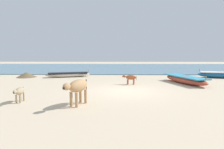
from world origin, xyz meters
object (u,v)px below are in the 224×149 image
(fishing_boat_0, at_px, (222,75))
(cow_adult_tan, at_px, (78,87))
(calf_far_dun, at_px, (19,92))
(calf_near_rust, at_px, (130,78))
(fishing_boat_1, at_px, (68,75))
(fishing_boat_4, at_px, (185,79))

(fishing_boat_0, relative_size, cow_adult_tan, 2.59)
(cow_adult_tan, height_order, calf_far_dun, cow_adult_tan)
(calf_near_rust, bearing_deg, calf_far_dun, 60.78)
(fishing_boat_1, xyz_separation_m, fishing_boat_4, (9.36, -3.52, 0.06))
(calf_near_rust, bearing_deg, fishing_boat_4, -154.12)
(cow_adult_tan, bearing_deg, fishing_boat_1, -141.51)
(fishing_boat_0, bearing_deg, calf_near_rust, 37.79)
(fishing_boat_1, relative_size, calf_far_dun, 4.06)
(calf_near_rust, distance_m, calf_far_dun, 7.18)
(fishing_boat_0, bearing_deg, fishing_boat_4, 49.47)
(fishing_boat_1, height_order, fishing_boat_4, fishing_boat_4)
(fishing_boat_4, bearing_deg, cow_adult_tan, -64.74)
(fishing_boat_0, height_order, fishing_boat_4, same)
(fishing_boat_0, xyz_separation_m, fishing_boat_1, (-13.75, 0.34, -0.06))
(cow_adult_tan, height_order, calf_near_rust, cow_adult_tan)
(fishing_boat_1, height_order, calf_near_rust, calf_near_rust)
(calf_near_rust, bearing_deg, fishing_boat_0, -138.30)
(calf_far_dun, bearing_deg, fishing_boat_1, 175.76)
(fishing_boat_1, relative_size, fishing_boat_4, 0.91)
(fishing_boat_4, bearing_deg, fishing_boat_0, 108.96)
(fishing_boat_0, bearing_deg, fishing_boat_1, 12.12)
(cow_adult_tan, bearing_deg, calf_far_dun, -77.23)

